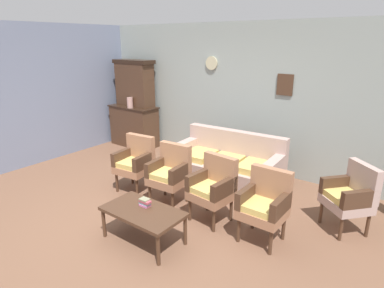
# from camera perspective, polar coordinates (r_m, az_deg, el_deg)

# --- Properties ---
(ground_plane) EXTENTS (7.68, 7.68, 0.00)m
(ground_plane) POSITION_cam_1_polar(r_m,az_deg,el_deg) (4.74, -8.52, -12.53)
(ground_plane) COLOR brown
(wall_back_with_decor) EXTENTS (6.40, 0.09, 2.70)m
(wall_back_with_decor) POSITION_cam_1_polar(r_m,az_deg,el_deg) (6.30, 8.22, 8.23)
(wall_back_with_decor) COLOR #939E99
(wall_back_with_decor) RESTS_ON ground
(wall_left_side) EXTENTS (0.06, 5.20, 2.70)m
(wall_left_side) POSITION_cam_1_polar(r_m,az_deg,el_deg) (6.89, -28.56, 7.07)
(wall_left_side) COLOR slate
(wall_left_side) RESTS_ON ground
(side_cabinet) EXTENTS (1.16, 0.55, 0.93)m
(side_cabinet) POSITION_cam_1_polar(r_m,az_deg,el_deg) (7.71, -10.08, 3.17)
(side_cabinet) COLOR #472D1E
(side_cabinet) RESTS_ON ground
(cabinet_upper_hutch) EXTENTS (0.99, 0.38, 1.03)m
(cabinet_upper_hutch) POSITION_cam_1_polar(r_m,az_deg,el_deg) (7.59, -10.04, 10.50)
(cabinet_upper_hutch) COLOR #472D1E
(cabinet_upper_hutch) RESTS_ON side_cabinet
(vase_on_cabinet) EXTENTS (0.13, 0.13, 0.23)m
(vase_on_cabinet) POSITION_cam_1_polar(r_m,az_deg,el_deg) (7.41, -10.82, 7.13)
(vase_on_cabinet) COLOR tan
(vase_on_cabinet) RESTS_ON side_cabinet
(floral_couch) EXTENTS (1.85, 0.90, 0.90)m
(floral_couch) POSITION_cam_1_polar(r_m,az_deg,el_deg) (5.55, 6.29, -4.03)
(floral_couch) COLOR tan
(floral_couch) RESTS_ON ground
(armchair_near_cabinet) EXTENTS (0.57, 0.54, 0.90)m
(armchair_near_cabinet) POSITION_cam_1_polar(r_m,az_deg,el_deg) (5.38, -9.91, -2.94)
(armchair_near_cabinet) COLOR #9E6B4C
(armchair_near_cabinet) RESTS_ON ground
(armchair_row_middle) EXTENTS (0.56, 0.53, 0.90)m
(armchair_row_middle) POSITION_cam_1_polar(r_m,az_deg,el_deg) (4.89, -3.89, -4.86)
(armchair_row_middle) COLOR #9E6B4C
(armchair_row_middle) RESTS_ON ground
(armchair_by_doorway) EXTENTS (0.57, 0.54, 0.90)m
(armchair_by_doorway) POSITION_cam_1_polar(r_m,az_deg,el_deg) (4.43, 3.73, -7.35)
(armchair_by_doorway) COLOR #9E6B4C
(armchair_by_doorway) RESTS_ON ground
(armchair_near_couch_end) EXTENTS (0.52, 0.49, 0.90)m
(armchair_near_couch_end) POSITION_cam_1_polar(r_m,az_deg,el_deg) (4.09, 12.63, -10.02)
(armchair_near_couch_end) COLOR #9E6B4C
(armchair_near_couch_end) RESTS_ON ground
(wingback_chair_by_fireplace) EXTENTS (0.71, 0.71, 0.90)m
(wingback_chair_by_fireplace) POSITION_cam_1_polar(r_m,az_deg,el_deg) (4.65, 26.05, -7.97)
(wingback_chair_by_fireplace) COLOR tan
(wingback_chair_by_fireplace) RESTS_ON ground
(coffee_table) EXTENTS (1.00, 0.56, 0.42)m
(coffee_table) POSITION_cam_1_polar(r_m,az_deg,el_deg) (4.07, -8.58, -11.92)
(coffee_table) COLOR #472D1E
(coffee_table) RESTS_ON ground
(book_stack_on_table) EXTENTS (0.15, 0.09, 0.10)m
(book_stack_on_table) POSITION_cam_1_polar(r_m,az_deg,el_deg) (4.11, -8.26, -10.11)
(book_stack_on_table) COLOR #CE6FA5
(book_stack_on_table) RESTS_ON coffee_table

